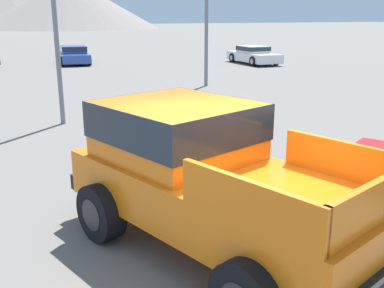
{
  "coord_description": "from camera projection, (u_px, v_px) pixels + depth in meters",
  "views": [
    {
      "loc": [
        -2.67,
        -4.95,
        3.17
      ],
      "look_at": [
        -0.08,
        1.08,
        1.28
      ],
      "focal_mm": 42.0,
      "sensor_mm": 36.0,
      "label": 1
    }
  ],
  "objects": [
    {
      "name": "ground_plane",
      "position": [
        228.0,
        251.0,
        6.26
      ],
      "size": [
        320.0,
        320.0,
        0.0
      ],
      "primitive_type": "plane",
      "color": "slate"
    },
    {
      "name": "orange_pickup_truck",
      "position": [
        205.0,
        170.0,
        6.22
      ],
      "size": [
        3.48,
        5.14,
        1.97
      ],
      "rotation": [
        0.0,
        0.0,
        0.34
      ],
      "color": "orange",
      "rests_on": "ground_plane"
    },
    {
      "name": "parked_car_white",
      "position": [
        253.0,
        55.0,
        30.06
      ],
      "size": [
        1.96,
        4.45,
        1.17
      ],
      "rotation": [
        0.0,
        0.0,
        3.14
      ],
      "color": "white",
      "rests_on": "ground_plane"
    },
    {
      "name": "parked_car_blue",
      "position": [
        74.0,
        55.0,
        30.06
      ],
      "size": [
        2.15,
        4.55,
        1.18
      ],
      "rotation": [
        0.0,
        0.0,
        6.21
      ],
      "color": "#334C9E",
      "rests_on": "ground_plane"
    }
  ]
}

